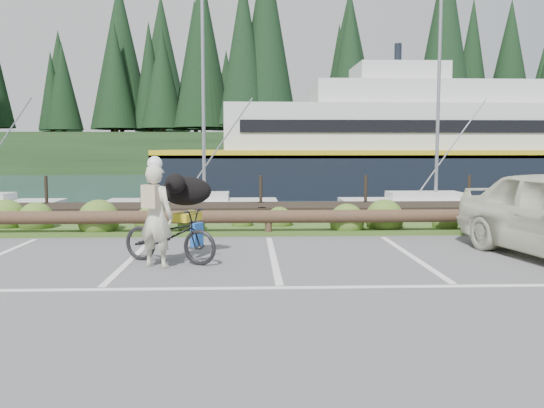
{
  "coord_description": "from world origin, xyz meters",
  "views": [
    {
      "loc": [
        -0.45,
        -8.58,
        2.02
      ],
      "look_at": [
        -0.07,
        0.93,
        1.1
      ],
      "focal_mm": 38.0,
      "sensor_mm": 36.0,
      "label": 1
    }
  ],
  "objects": [
    {
      "name": "harbor_backdrop",
      "position": [
        0.39,
        78.47,
        -0.0
      ],
      "size": [
        170.0,
        160.0,
        30.0
      ],
      "color": "#192F3D",
      "rests_on": "ground"
    },
    {
      "name": "bicycle",
      "position": [
        -1.85,
        1.55,
        0.48
      ],
      "size": [
        1.94,
        1.34,
        0.97
      ],
      "primitive_type": "imported",
      "rotation": [
        0.0,
        0.0,
        1.15
      ],
      "color": "black",
      "rests_on": "ground"
    },
    {
      "name": "dog",
      "position": [
        -1.61,
        2.09,
        1.24
      ],
      "size": [
        0.8,
        1.04,
        0.54
      ],
      "primitive_type": "ellipsoid",
      "rotation": [
        0.0,
        0.0,
        1.15
      ],
      "color": "black",
      "rests_on": "bicycle"
    },
    {
      "name": "ground",
      "position": [
        0.0,
        0.0,
        0.0
      ],
      "size": [
        72.0,
        72.0,
        0.0
      ],
      "primitive_type": "plane",
      "color": "#505052"
    },
    {
      "name": "log_rail",
      "position": [
        0.0,
        4.6,
        0.0
      ],
      "size": [
        32.0,
        0.3,
        0.6
      ],
      "primitive_type": null,
      "color": "#443021",
      "rests_on": "ground"
    },
    {
      "name": "vegetation_strip",
      "position": [
        0.0,
        5.3,
        0.05
      ],
      "size": [
        34.0,
        1.6,
        0.1
      ],
      "primitive_type": "cube",
      "color": "#3D5B21",
      "rests_on": "ground"
    },
    {
      "name": "cyclist",
      "position": [
        -2.03,
        1.16,
        0.87
      ],
      "size": [
        0.75,
        0.64,
        1.75
      ],
      "primitive_type": "imported",
      "rotation": [
        0.0,
        0.0,
        2.72
      ],
      "color": "beige",
      "rests_on": "ground"
    }
  ]
}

